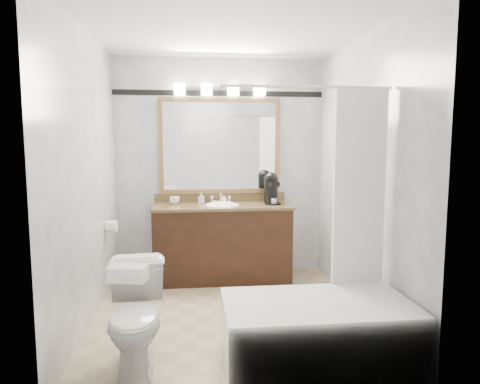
% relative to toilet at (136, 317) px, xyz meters
% --- Properties ---
extents(room, '(2.42, 2.62, 2.52)m').
position_rel_toilet_xyz_m(room, '(0.71, 0.82, 0.90)').
color(room, tan).
rests_on(room, ground).
extents(vanity, '(1.53, 0.58, 0.97)m').
position_rel_toilet_xyz_m(vanity, '(0.71, 1.84, 0.09)').
color(vanity, black).
rests_on(vanity, ground).
extents(mirror, '(1.40, 0.04, 1.10)m').
position_rel_toilet_xyz_m(mirror, '(0.71, 2.10, 1.15)').
color(mirror, olive).
rests_on(mirror, room).
extents(vanity_light_bar, '(1.02, 0.14, 0.12)m').
position_rel_toilet_xyz_m(vanity_light_bar, '(0.71, 2.05, 1.78)').
color(vanity_light_bar, silver).
rests_on(vanity_light_bar, room).
extents(accent_stripe, '(2.40, 0.01, 0.06)m').
position_rel_toilet_xyz_m(accent_stripe, '(0.71, 2.11, 1.75)').
color(accent_stripe, black).
rests_on(accent_stripe, room).
extents(bathtub, '(1.30, 0.75, 1.96)m').
position_rel_toilet_xyz_m(bathtub, '(1.27, -0.08, -0.07)').
color(bathtub, white).
rests_on(bathtub, ground).
extents(tp_roll, '(0.11, 0.12, 0.12)m').
position_rel_toilet_xyz_m(tp_roll, '(-0.43, 1.48, 0.35)').
color(tp_roll, white).
rests_on(tp_roll, room).
extents(toilet, '(0.45, 0.72, 0.71)m').
position_rel_toilet_xyz_m(toilet, '(0.00, 0.00, 0.00)').
color(toilet, white).
rests_on(toilet, ground).
extents(tissue_box, '(0.25, 0.17, 0.09)m').
position_rel_toilet_xyz_m(tissue_box, '(0.00, -0.30, 0.40)').
color(tissue_box, white).
rests_on(tissue_box, toilet).
extents(coffee_maker, '(0.19, 0.23, 0.36)m').
position_rel_toilet_xyz_m(coffee_maker, '(1.28, 1.87, 0.68)').
color(coffee_maker, black).
rests_on(coffee_maker, vanity).
extents(cup_left, '(0.12, 0.12, 0.09)m').
position_rel_toilet_xyz_m(cup_left, '(0.19, 1.96, 0.54)').
color(cup_left, white).
rests_on(cup_left, vanity).
extents(soap_bottle_a, '(0.07, 0.07, 0.12)m').
position_rel_toilet_xyz_m(soap_bottle_a, '(0.49, 2.00, 0.56)').
color(soap_bottle_a, white).
rests_on(soap_bottle_a, vanity).
extents(soap_bottle_b, '(0.08, 0.08, 0.09)m').
position_rel_toilet_xyz_m(soap_bottle_b, '(0.75, 2.01, 0.54)').
color(soap_bottle_b, white).
rests_on(soap_bottle_b, vanity).
extents(soap_bar, '(0.10, 0.07, 0.03)m').
position_rel_toilet_xyz_m(soap_bar, '(0.66, 1.95, 0.51)').
color(soap_bar, beige).
rests_on(soap_bar, vanity).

